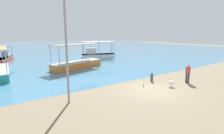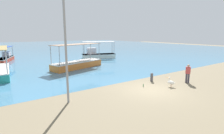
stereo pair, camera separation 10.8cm
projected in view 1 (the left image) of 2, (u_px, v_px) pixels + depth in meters
ground at (152, 90)px, 13.74m from camera, size 120.00×120.00×0.00m
harbor_water at (31, 48)px, 52.32m from camera, size 110.00×90.00×0.00m
fishing_boat_outer at (77, 63)px, 22.38m from camera, size 7.25×3.90×3.05m
fishing_boat_near_left at (4, 58)px, 27.26m from camera, size 3.27×6.14×2.30m
fishing_boat_near_right at (97, 54)px, 31.13m from camera, size 6.08×3.32×2.96m
pelican at (171, 82)px, 14.51m from camera, size 0.46×0.78×0.80m
lamp_post at (66, 45)px, 10.54m from camera, size 0.28×0.28×6.66m
mooring_bollard at (152, 77)px, 16.12m from camera, size 0.26×0.26×0.81m
fisherman_standing at (188, 73)px, 15.55m from camera, size 0.38×0.46×1.69m
glass_bottle at (144, 85)px, 14.59m from camera, size 0.07×0.07×0.27m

